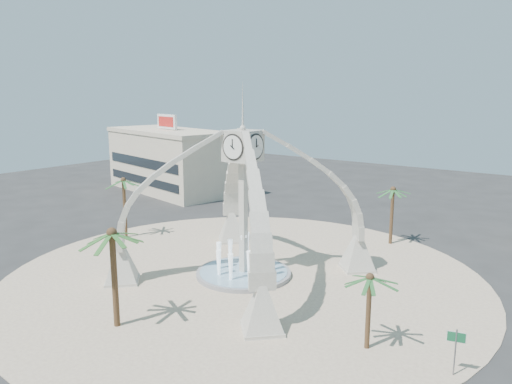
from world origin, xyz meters
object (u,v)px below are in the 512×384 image
Objects in this scene: palm_south at (112,234)px; street_sign at (456,343)px; fountain at (244,273)px; palm_west at (123,181)px; palm_east at (370,278)px; clock_tower at (243,201)px; palm_north at (393,190)px.

street_sign is (19.63, 7.26, -4.39)m from palm_south.
fountain is 1.10× the size of palm_south.
palm_west is 21.07m from palm_south.
palm_south is at bearing -40.62° from palm_west.
clock_tower is at bearing 159.23° from palm_east.
clock_tower reaches higher than palm_west.
palm_north is 2.32× the size of street_sign.
fountain is 1.54× the size of palm_east.
palm_east is 22.34m from palm_north.
palm_south is at bearing -175.25° from street_sign.
palm_east is at bearing 26.21° from palm_south.
palm_north is at bearing 67.98° from fountain.
palm_north is 29.36m from palm_south.
clock_tower is 19.76m from street_sign.
palm_south is at bearing -153.79° from palm_east.
palm_west reaches higher than palm_east.
palm_east reaches higher than street_sign.
street_sign is at bearing 20.31° from palm_south.
clock_tower is at bearing -90.00° from fountain.
fountain is at bearing 85.05° from palm_south.
palm_east reaches higher than fountain.
clock_tower reaches higher than fountain.
palm_east is 0.71× the size of palm_south.
clock_tower is 3.46× the size of palm_east.
fountain is 1.25× the size of palm_north.
palm_west is 27.74m from palm_north.
palm_east is at bearing -20.77° from clock_tower.
palm_west is at bearing 175.23° from fountain.
palm_west is at bearing 175.23° from clock_tower.
palm_north is at bearing 75.07° from palm_south.
clock_tower is at bearing 149.29° from street_sign.
palm_north is (23.56, 14.65, -0.51)m from palm_west.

